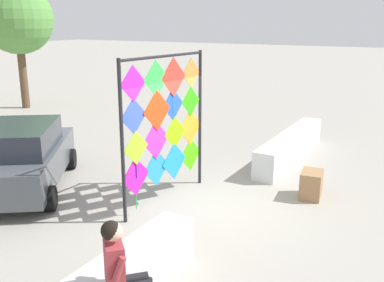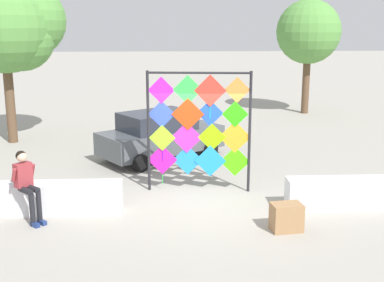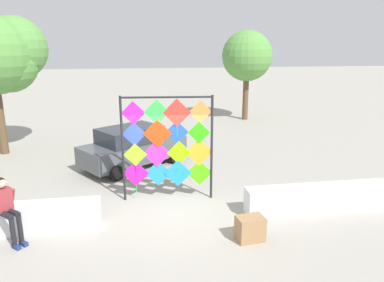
# 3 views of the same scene
# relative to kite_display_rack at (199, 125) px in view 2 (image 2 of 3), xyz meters

# --- Properties ---
(ground) EXTENTS (120.00, 120.00, 0.00)m
(ground) POSITION_rel_kite_display_rack_xyz_m (0.06, -0.99, -1.72)
(ground) COLOR #9E998E
(plaza_ledge_left) EXTENTS (4.39, 0.54, 0.72)m
(plaza_ledge_left) POSITION_rel_kite_display_rack_xyz_m (-4.02, -1.40, -1.37)
(plaza_ledge_left) COLOR silver
(plaza_ledge_left) RESTS_ON ground
(plaza_ledge_right) EXTENTS (4.39, 0.54, 0.72)m
(plaza_ledge_right) POSITION_rel_kite_display_rack_xyz_m (4.14, -1.40, -1.37)
(plaza_ledge_right) COLOR silver
(plaza_ledge_right) RESTS_ON ground
(kite_display_rack) EXTENTS (2.61, 0.31, 3.06)m
(kite_display_rack) POSITION_rel_kite_display_rack_xyz_m (0.00, 0.00, 0.00)
(kite_display_rack) COLOR #232328
(kite_display_rack) RESTS_ON ground
(seated_vendor) EXTENTS (0.74, 0.73, 1.56)m
(seated_vendor) POSITION_rel_kite_display_rack_xyz_m (-3.79, -1.87, -0.80)
(seated_vendor) COLOR black
(seated_vendor) RESTS_ON ground
(parked_car) EXTENTS (4.10, 3.57, 1.49)m
(parked_car) POSITION_rel_kite_display_rack_xyz_m (-1.01, 3.15, -0.97)
(parked_car) COLOR #4C5156
(parked_car) RESTS_ON ground
(cardboard_box_large) EXTENTS (0.68, 0.51, 0.58)m
(cardboard_box_large) POSITION_rel_kite_display_rack_xyz_m (1.65, -2.61, -1.43)
(cardboard_box_large) COLOR #9E754C
(cardboard_box_large) RESTS_ON ground
(tree_broadleaf) EXTENTS (2.90, 2.90, 5.19)m
(tree_broadleaf) POSITION_rel_kite_display_rack_xyz_m (5.75, 10.82, 1.96)
(tree_broadleaf) COLOR brown
(tree_broadleaf) RESTS_ON ground
(tree_far_right) EXTENTS (3.54, 3.46, 5.55)m
(tree_far_right) POSITION_rel_kite_display_rack_xyz_m (-6.01, 5.80, 2.24)
(tree_far_right) COLOR brown
(tree_far_right) RESTS_ON ground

